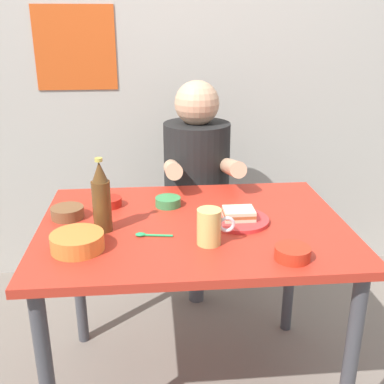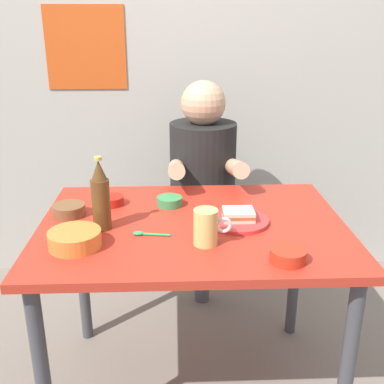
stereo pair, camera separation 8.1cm
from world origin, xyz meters
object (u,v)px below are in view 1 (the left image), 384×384
object	(u,v)px
person_seated	(197,165)
beer_bottle	(101,199)
plate_orange	(239,220)
stool	(196,241)
soup_bowl_orange	(77,241)
sandwich	(239,214)
beer_mug	(210,227)
dining_table	(193,246)

from	to	relation	value
person_seated	beer_bottle	bearing A→B (deg)	-121.00
plate_orange	beer_bottle	size ratio (longest dim) A/B	0.84
stool	soup_bowl_orange	size ratio (longest dim) A/B	2.65
sandwich	beer_mug	distance (m)	0.21
person_seated	beer_bottle	size ratio (longest dim) A/B	2.75
person_seated	stool	bearing A→B (deg)	90.00
person_seated	beer_mug	xyz separation A→B (m)	(-0.04, -0.79, 0.03)
sandwich	beer_bottle	distance (m)	0.49
dining_table	beer_mug	size ratio (longest dim) A/B	8.73
dining_table	plate_orange	world-z (taller)	plate_orange
beer_mug	beer_bottle	size ratio (longest dim) A/B	0.48
dining_table	plate_orange	bearing A→B (deg)	-2.10
person_seated	sandwich	size ratio (longest dim) A/B	6.54
plate_orange	beer_mug	xyz separation A→B (m)	(-0.13, -0.16, 0.05)
plate_orange	soup_bowl_orange	world-z (taller)	soup_bowl_orange
dining_table	beer_mug	distance (m)	0.23
beer_bottle	beer_mug	bearing A→B (deg)	-20.68
soup_bowl_orange	beer_mug	bearing A→B (deg)	0.62
person_seated	soup_bowl_orange	world-z (taller)	person_seated
sandwich	person_seated	bearing A→B (deg)	98.12
stool	beer_mug	size ratio (longest dim) A/B	3.57
sandwich	beer_bottle	size ratio (longest dim) A/B	0.42
dining_table	person_seated	world-z (taller)	person_seated
stool	sandwich	distance (m)	0.77
soup_bowl_orange	dining_table	bearing A→B (deg)	24.28
beer_bottle	stool	bearing A→B (deg)	59.43
plate_orange	soup_bowl_orange	distance (m)	0.58
sandwich	beer_bottle	bearing A→B (deg)	-176.52
sandwich	soup_bowl_orange	xyz separation A→B (m)	(-0.55, -0.17, -0.00)
person_seated	sandwich	bearing A→B (deg)	-81.88
soup_bowl_orange	person_seated	bearing A→B (deg)	59.79
plate_orange	soup_bowl_orange	bearing A→B (deg)	-163.03
stool	beer_mug	distance (m)	0.92
plate_orange	sandwich	world-z (taller)	sandwich
dining_table	plate_orange	xyz separation A→B (m)	(0.16, -0.01, 0.10)
sandwich	stool	bearing A→B (deg)	97.98
person_seated	plate_orange	distance (m)	0.63
person_seated	plate_orange	size ratio (longest dim) A/B	3.27
plate_orange	beer_bottle	bearing A→B (deg)	-176.52
plate_orange	person_seated	bearing A→B (deg)	98.12
plate_orange	beer_bottle	distance (m)	0.50
person_seated	beer_mug	distance (m)	0.79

